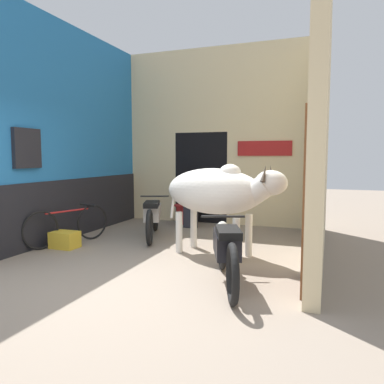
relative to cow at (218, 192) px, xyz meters
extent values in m
plane|color=gray|center=(-0.80, -1.80, -1.01)|extent=(30.00, 30.00, 0.00)
cube|color=#236BAD|center=(-3.08, 0.44, 0.99)|extent=(0.18, 4.48, 4.00)
cube|color=black|center=(-2.98, 0.44, -0.45)|extent=(0.03, 4.48, 1.12)
cube|color=black|center=(-2.96, -0.81, 0.67)|extent=(0.08, 0.56, 0.64)
cube|color=beige|center=(-0.80, 2.77, 2.04)|extent=(4.39, 0.18, 1.90)
cube|color=beige|center=(-2.41, 2.77, 0.04)|extent=(1.16, 0.18, 2.10)
cube|color=beige|center=(0.41, 2.77, 0.04)|extent=(1.96, 0.18, 2.10)
cube|color=black|center=(-1.20, 3.13, 0.04)|extent=(1.26, 0.90, 2.10)
cube|color=maroon|center=(0.27, 2.66, 0.72)|extent=(1.18, 0.03, 0.32)
cube|color=beige|center=(1.49, 0.44, 0.99)|extent=(0.18, 4.48, 4.00)
cube|color=brown|center=(1.38, -0.99, 0.04)|extent=(0.05, 1.00, 2.10)
ellipsoid|color=silver|center=(-0.08, 0.02, 0.00)|extent=(1.81, 1.15, 0.72)
ellipsoid|color=silver|center=(0.20, -0.05, 0.30)|extent=(0.41, 0.38, 0.26)
cylinder|color=silver|center=(0.66, -0.17, 0.06)|extent=(0.54, 0.45, 0.47)
ellipsoid|color=silver|center=(0.84, -0.22, 0.17)|extent=(0.54, 0.42, 0.36)
cylinder|color=silver|center=(-0.85, 0.22, -0.21)|extent=(0.13, 0.07, 0.59)
cylinder|color=silver|center=(0.47, 0.09, -0.68)|extent=(0.11, 0.11, 0.66)
cylinder|color=silver|center=(0.37, -0.31, -0.68)|extent=(0.11, 0.11, 0.66)
cylinder|color=silver|center=(-0.53, 0.35, -0.68)|extent=(0.11, 0.11, 0.66)
cylinder|color=silver|center=(-0.64, -0.05, -0.68)|extent=(0.11, 0.11, 0.66)
cone|color=#473D33|center=(0.83, -0.08, 0.31)|extent=(0.11, 0.18, 0.25)
cone|color=#473D33|center=(0.76, -0.33, 0.31)|extent=(0.11, 0.18, 0.25)
torus|color=black|center=(0.70, -1.85, -0.68)|extent=(0.31, 0.64, 0.66)
torus|color=black|center=(0.26, -0.68, -0.68)|extent=(0.31, 0.64, 0.66)
cube|color=black|center=(0.48, -1.27, -0.50)|extent=(0.50, 0.74, 0.28)
cube|color=black|center=(0.54, -1.44, -0.32)|extent=(0.44, 0.61, 0.09)
cylinder|color=black|center=(0.31, -0.81, -0.25)|extent=(0.55, 0.23, 0.03)
sphere|color=silver|center=(0.27, -0.73, -0.41)|extent=(0.15, 0.15, 0.15)
torus|color=black|center=(-1.30, 0.21, -0.69)|extent=(0.30, 0.62, 0.64)
torus|color=black|center=(-1.77, 1.42, -0.69)|extent=(0.30, 0.62, 0.64)
cube|color=#9E9993|center=(-1.53, 0.82, -0.52)|extent=(0.52, 0.77, 0.28)
cube|color=black|center=(-1.46, 0.63, -0.34)|extent=(0.45, 0.63, 0.09)
cylinder|color=black|center=(-1.72, 1.29, -0.27)|extent=(0.55, 0.24, 0.03)
sphere|color=silver|center=(-1.75, 1.38, -0.42)|extent=(0.15, 0.15, 0.15)
torus|color=black|center=(-2.86, -0.69, -0.68)|extent=(0.25, 0.63, 0.66)
torus|color=black|center=(-2.52, 0.28, -0.68)|extent=(0.25, 0.63, 0.66)
cylinder|color=red|center=(-2.69, -0.21, -0.41)|extent=(0.31, 0.80, 0.03)
cylinder|color=black|center=(-2.55, 0.19, -0.35)|extent=(0.42, 0.17, 0.03)
cube|color=#282833|center=(-1.19, 1.99, -0.78)|extent=(0.29, 0.14, 0.45)
cube|color=#282833|center=(-1.19, 2.08, -0.51)|extent=(0.29, 0.32, 0.11)
cube|color=navy|center=(-1.19, 2.15, -0.26)|extent=(0.42, 0.20, 0.48)
sphere|color=tan|center=(-1.19, 2.15, 0.08)|extent=(0.20, 0.20, 0.20)
cylinder|color=red|center=(-1.54, 2.33, -0.80)|extent=(0.24, 0.24, 0.42)
cylinder|color=red|center=(-1.54, 2.33, -0.57)|extent=(0.35, 0.35, 0.04)
cube|color=gold|center=(-2.57, -0.45, -0.87)|extent=(0.44, 0.32, 0.28)
camera|label=1|loc=(1.61, -5.57, 0.55)|focal=35.00mm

